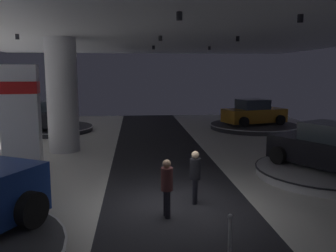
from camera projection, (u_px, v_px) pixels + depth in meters
ground at (177, 206)px, 10.43m from camera, size 24.00×44.00×0.06m
ceiling_with_spotlights at (178, 9)px, 9.60m from camera, size 24.00×44.00×0.39m
column_left at (62, 95)px, 17.29m from camera, size 1.48×1.48×5.50m
brand_sign_pylon at (21, 130)px, 10.83m from camera, size 1.32×0.76×4.08m
display_platform_deep_right at (254, 126)px, 24.56m from camera, size 6.03×6.03×0.32m
display_car_deep_right at (254, 113)px, 24.42m from camera, size 4.53×3.07×1.71m
display_platform_mid_right at (326, 172)px, 13.27m from camera, size 5.15×5.15×0.33m
display_car_mid_right at (328, 148)px, 13.11m from camera, size 3.62×4.55×1.71m
display_platform_deep_left at (49, 129)px, 23.53m from camera, size 5.75×5.75×0.31m
display_car_deep_left at (48, 115)px, 23.36m from camera, size 2.70×4.41×1.71m
visitor_walking_near at (195, 174)px, 10.49m from camera, size 0.32×0.32×1.59m
visitor_walking_far at (167, 185)px, 9.48m from camera, size 0.32×0.32×1.59m
stanchion_a at (230, 243)px, 7.35m from camera, size 0.28×0.28×1.01m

